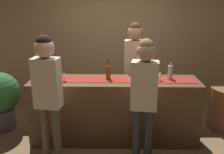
{
  "coord_description": "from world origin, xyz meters",
  "views": [
    {
      "loc": [
        0.03,
        -3.66,
        2.22
      ],
      "look_at": [
        -0.04,
        0.0,
        1.06
      ],
      "focal_mm": 40.6,
      "sensor_mm": 36.0,
      "label": 1
    }
  ],
  "objects_px": {
    "bartender": "(134,62)",
    "wine_bottle_clear": "(170,72)",
    "wine_bottle_amber": "(108,72)",
    "wine_glass_mid_counter": "(137,73)",
    "wine_glass_near_customer": "(160,74)",
    "wine_glass_far_end": "(64,75)",
    "customer_sipping": "(144,89)",
    "customer_browsing": "(47,86)",
    "potted_plant_tall": "(0,97)"
  },
  "relations": [
    {
      "from": "wine_bottle_amber",
      "to": "wine_glass_far_end",
      "type": "bearing_deg",
      "value": -169.59
    },
    {
      "from": "wine_bottle_clear",
      "to": "wine_glass_far_end",
      "type": "xyz_separation_m",
      "value": [
        -1.61,
        -0.15,
        -0.01
      ]
    },
    {
      "from": "wine_bottle_clear",
      "to": "wine_glass_far_end",
      "type": "relative_size",
      "value": 2.1
    },
    {
      "from": "wine_bottle_amber",
      "to": "wine_glass_mid_counter",
      "type": "xyz_separation_m",
      "value": [
        0.44,
        -0.02,
        -0.01
      ]
    },
    {
      "from": "wine_glass_near_customer",
      "to": "wine_glass_mid_counter",
      "type": "xyz_separation_m",
      "value": [
        -0.34,
        0.05,
        0.0
      ]
    },
    {
      "from": "wine_glass_near_customer",
      "to": "wine_glass_far_end",
      "type": "relative_size",
      "value": 1.0
    },
    {
      "from": "potted_plant_tall",
      "to": "wine_glass_far_end",
      "type": "bearing_deg",
      "value": -17.79
    },
    {
      "from": "wine_bottle_clear",
      "to": "bartender",
      "type": "distance_m",
      "value": 0.72
    },
    {
      "from": "wine_glass_mid_counter",
      "to": "customer_sipping",
      "type": "height_order",
      "value": "customer_sipping"
    },
    {
      "from": "wine_bottle_amber",
      "to": "potted_plant_tall",
      "type": "distance_m",
      "value": 1.96
    },
    {
      "from": "wine_bottle_clear",
      "to": "wine_glass_mid_counter",
      "type": "xyz_separation_m",
      "value": [
        -0.51,
        -0.05,
        -0.01
      ]
    },
    {
      "from": "bartender",
      "to": "customer_browsing",
      "type": "xyz_separation_m",
      "value": [
        -1.2,
        -1.18,
        -0.03
      ]
    },
    {
      "from": "wine_glass_far_end",
      "to": "customer_browsing",
      "type": "distance_m",
      "value": 0.55
    },
    {
      "from": "wine_bottle_amber",
      "to": "customer_browsing",
      "type": "bearing_deg",
      "value": -139.49
    },
    {
      "from": "bartender",
      "to": "customer_browsing",
      "type": "bearing_deg",
      "value": 50.73
    },
    {
      "from": "customer_browsing",
      "to": "wine_bottle_amber",
      "type": "bearing_deg",
      "value": 48.55
    },
    {
      "from": "wine_glass_far_end",
      "to": "customer_sipping",
      "type": "relative_size",
      "value": 0.08
    },
    {
      "from": "wine_glass_near_customer",
      "to": "customer_sipping",
      "type": "height_order",
      "value": "customer_sipping"
    },
    {
      "from": "wine_glass_near_customer",
      "to": "wine_glass_far_end",
      "type": "height_order",
      "value": "same"
    },
    {
      "from": "wine_glass_near_customer",
      "to": "wine_glass_far_end",
      "type": "xyz_separation_m",
      "value": [
        -1.44,
        -0.05,
        0.0
      ]
    },
    {
      "from": "wine_glass_mid_counter",
      "to": "customer_browsing",
      "type": "bearing_deg",
      "value": -152.27
    },
    {
      "from": "bartender",
      "to": "wine_bottle_amber",
      "type": "bearing_deg",
      "value": 56.79
    },
    {
      "from": "wine_bottle_amber",
      "to": "bartender",
      "type": "xyz_separation_m",
      "value": [
        0.43,
        0.53,
        0.03
      ]
    },
    {
      "from": "wine_glass_near_customer",
      "to": "customer_sipping",
      "type": "xyz_separation_m",
      "value": [
        -0.3,
        -0.57,
        -0.03
      ]
    },
    {
      "from": "wine_bottle_clear",
      "to": "wine_bottle_amber",
      "type": "relative_size",
      "value": 1.0
    },
    {
      "from": "wine_bottle_clear",
      "to": "wine_glass_mid_counter",
      "type": "distance_m",
      "value": 0.51
    },
    {
      "from": "customer_browsing",
      "to": "wine_glass_mid_counter",
      "type": "bearing_deg",
      "value": 35.77
    },
    {
      "from": "potted_plant_tall",
      "to": "bartender",
      "type": "bearing_deg",
      "value": 6.43
    },
    {
      "from": "wine_bottle_amber",
      "to": "customer_sipping",
      "type": "relative_size",
      "value": 0.17
    },
    {
      "from": "wine_glass_far_end",
      "to": "bartender",
      "type": "distance_m",
      "value": 1.27
    },
    {
      "from": "wine_glass_near_customer",
      "to": "bartender",
      "type": "height_order",
      "value": "bartender"
    },
    {
      "from": "wine_bottle_amber",
      "to": "wine_glass_near_customer",
      "type": "height_order",
      "value": "wine_bottle_amber"
    },
    {
      "from": "wine_glass_near_customer",
      "to": "potted_plant_tall",
      "type": "relative_size",
      "value": 0.14
    },
    {
      "from": "customer_browsing",
      "to": "wine_glass_far_end",
      "type": "bearing_deg",
      "value": 86.33
    },
    {
      "from": "wine_glass_near_customer",
      "to": "wine_bottle_clear",
      "type": "bearing_deg",
      "value": 31.34
    },
    {
      "from": "wine_glass_mid_counter",
      "to": "customer_browsing",
      "type": "distance_m",
      "value": 1.37
    },
    {
      "from": "wine_bottle_amber",
      "to": "wine_glass_mid_counter",
      "type": "distance_m",
      "value": 0.44
    },
    {
      "from": "wine_bottle_clear",
      "to": "wine_glass_near_customer",
      "type": "height_order",
      "value": "wine_bottle_clear"
    },
    {
      "from": "wine_bottle_clear",
      "to": "customer_browsing",
      "type": "distance_m",
      "value": 1.85
    },
    {
      "from": "customer_sipping",
      "to": "customer_browsing",
      "type": "relative_size",
      "value": 0.97
    },
    {
      "from": "customer_sipping",
      "to": "wine_bottle_clear",
      "type": "bearing_deg",
      "value": 63.4
    },
    {
      "from": "bartender",
      "to": "wine_glass_near_customer",
      "type": "bearing_deg",
      "value": 126.19
    },
    {
      "from": "bartender",
      "to": "wine_bottle_clear",
      "type": "bearing_deg",
      "value": 142.16
    },
    {
      "from": "wine_bottle_amber",
      "to": "wine_glass_mid_counter",
      "type": "height_order",
      "value": "wine_bottle_amber"
    },
    {
      "from": "wine_bottle_amber",
      "to": "customer_sipping",
      "type": "bearing_deg",
      "value": -53.11
    },
    {
      "from": "bartender",
      "to": "customer_sipping",
      "type": "bearing_deg",
      "value": 98.65
    },
    {
      "from": "wine_bottle_amber",
      "to": "customer_sipping",
      "type": "height_order",
      "value": "customer_sipping"
    },
    {
      "from": "wine_glass_far_end",
      "to": "bartender",
      "type": "bearing_deg",
      "value": 30.8
    },
    {
      "from": "wine_bottle_clear",
      "to": "bartender",
      "type": "bearing_deg",
      "value": 136.04
    },
    {
      "from": "bartender",
      "to": "customer_browsing",
      "type": "distance_m",
      "value": 1.69
    }
  ]
}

